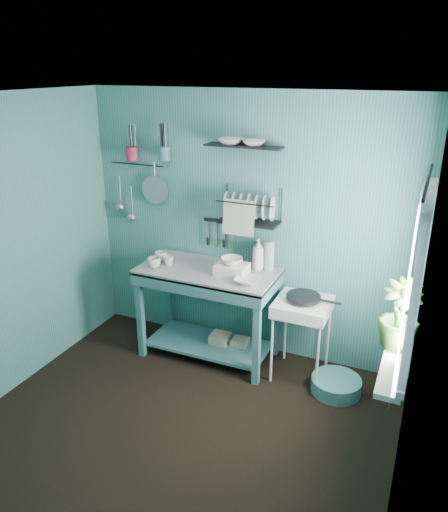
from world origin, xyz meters
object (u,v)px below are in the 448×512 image
at_px(wash_tub, 232,269).
at_px(potted_plant, 399,315).
at_px(soap_bottle, 258,254).
at_px(colander, 155,190).
at_px(mug_left, 154,263).
at_px(work_counter, 208,313).
at_px(dish_rack, 249,206).
at_px(storage_tin_large, 220,344).
at_px(mug_right, 161,257).
at_px(utensil_cup_magenta, 132,154).
at_px(utensil_cup_teal, 164,153).
at_px(frying_pan, 303,297).
at_px(storage_tin_small, 240,348).
at_px(floor_basin, 336,385).
at_px(mug_mid, 169,261).
at_px(hotplate_stand, 301,339).
at_px(water_bottle, 269,256).

height_order(wash_tub, potted_plant, potted_plant).
xyz_separation_m(soap_bottle, colander, (-1.13, 0.09, 0.47)).
distance_m(mug_left, potted_plant, 2.25).
relative_size(work_counter, dish_rack, 2.34).
distance_m(soap_bottle, storage_tin_large, 1.01).
height_order(mug_right, utensil_cup_magenta, utensil_cup_magenta).
bearing_deg(utensil_cup_teal, frying_pan, -9.12).
bearing_deg(storage_tin_small, floor_basin, -10.47).
xyz_separation_m(wash_tub, dish_rack, (0.07, 0.23, 0.54)).
height_order(frying_pan, storage_tin_small, frying_pan).
relative_size(utensil_cup_magenta, utensil_cup_teal, 1.00).
relative_size(soap_bottle, frying_pan, 1.00).
relative_size(mug_left, potted_plant, 0.25).
distance_m(mug_mid, dish_rack, 0.93).
bearing_deg(work_counter, potted_plant, -19.15).
relative_size(work_counter, potted_plant, 2.59).
bearing_deg(mug_right, utensil_cup_magenta, 148.71).
distance_m(work_counter, storage_tin_large, 0.36).
bearing_deg(utensil_cup_teal, soap_bottle, -3.50).
distance_m(wash_tub, soap_bottle, 0.30).
height_order(mug_left, hotplate_stand, mug_left).
bearing_deg(potted_plant, mug_mid, 166.41).
relative_size(mug_left, utensil_cup_teal, 0.95).
xyz_separation_m(soap_bottle, storage_tin_large, (-0.32, -0.15, -0.95)).
height_order(mug_mid, frying_pan, mug_mid).
height_order(frying_pan, dish_rack, dish_rack).
bearing_deg(hotplate_stand, mug_left, -175.23).
height_order(potted_plant, floor_basin, potted_plant).
distance_m(water_bottle, frying_pan, 0.51).
distance_m(water_bottle, potted_plant, 1.45).
bearing_deg(soap_bottle, colander, 175.42).
bearing_deg(hotplate_stand, wash_tub, -178.99).
bearing_deg(mug_left, colander, 116.76).
distance_m(mug_left, utensil_cup_teal, 1.04).
xyz_separation_m(hotplate_stand, frying_pan, (0.00, 0.00, 0.42)).
height_order(utensil_cup_magenta, colander, utensil_cup_magenta).
relative_size(hotplate_stand, dish_rack, 1.37).
relative_size(mug_left, wash_tub, 0.44).
distance_m(utensil_cup_teal, potted_plant, 2.58).
bearing_deg(utensil_cup_teal, mug_right, -75.79).
bearing_deg(dish_rack, water_bottle, 6.38).
distance_m(mug_mid, utensil_cup_magenta, 1.12).
xyz_separation_m(hotplate_stand, storage_tin_small, (-0.61, 0.06, -0.28)).
distance_m(soap_bottle, hotplate_stand, 0.86).
bearing_deg(storage_tin_large, mug_right, -175.24).
distance_m(utensil_cup_magenta, potted_plant, 2.90).
height_order(frying_pan, floor_basin, frying_pan).
height_order(work_counter, storage_tin_large, work_counter).
xyz_separation_m(dish_rack, colander, (-1.03, 0.08, 0.03)).
relative_size(mug_mid, storage_tin_large, 0.45).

